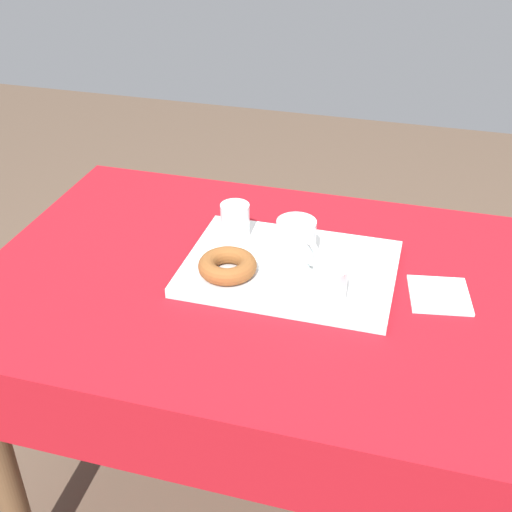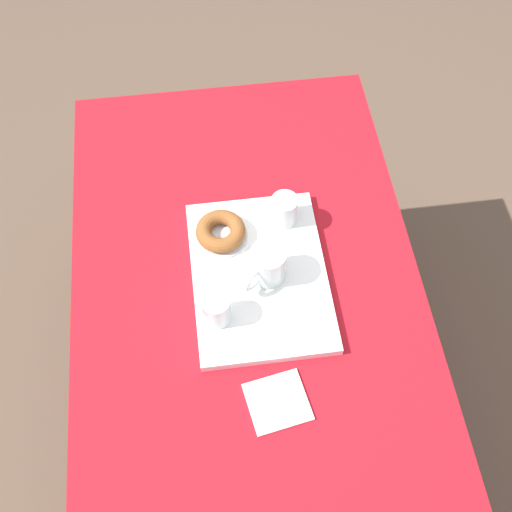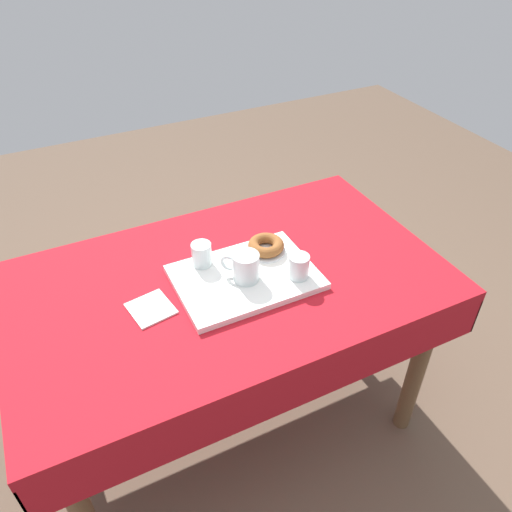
{
  "view_description": "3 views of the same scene",
  "coord_description": "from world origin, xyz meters",
  "views": [
    {
      "loc": [
        -0.2,
        1.12,
        1.55
      ],
      "look_at": [
        0.11,
        0.01,
        0.82
      ],
      "focal_mm": 46.61,
      "sensor_mm": 36.0,
      "label": 1
    },
    {
      "loc": [
        -0.74,
        0.08,
        2.12
      ],
      "look_at": [
        0.09,
        -0.03,
        0.8
      ],
      "focal_mm": 46.13,
      "sensor_mm": 36.0,
      "label": 2
    },
    {
      "loc": [
        -0.46,
        -1.13,
        1.8
      ],
      "look_at": [
        0.09,
        -0.01,
        0.83
      ],
      "focal_mm": 34.95,
      "sensor_mm": 36.0,
      "label": 3
    }
  ],
  "objects": [
    {
      "name": "ground_plane",
      "position": [
        0.0,
        0.0,
        0.0
      ],
      "size": [
        6.0,
        6.0,
        0.0
      ],
      "primitive_type": "plane",
      "color": "brown"
    },
    {
      "name": "dining_table",
      "position": [
        0.0,
        0.0,
        0.66
      ],
      "size": [
        1.4,
        0.83,
        0.76
      ],
      "color": "#A8141E",
      "rests_on": "ground"
    },
    {
      "name": "serving_tray",
      "position": [
        0.05,
        -0.03,
        0.77
      ],
      "size": [
        0.44,
        0.32,
        0.02
      ],
      "primitive_type": "cube",
      "color": "white",
      "rests_on": "dining_table"
    },
    {
      "name": "tea_mug_left",
      "position": [
        0.04,
        -0.05,
        0.83
      ],
      "size": [
        0.11,
        0.11,
        0.09
      ],
      "color": "silver",
      "rests_on": "serving_tray"
    },
    {
      "name": "water_glass_near",
      "position": [
        0.19,
        -0.11,
        0.82
      ],
      "size": [
        0.07,
        0.07,
        0.08
      ],
      "color": "silver",
      "rests_on": "serving_tray"
    },
    {
      "name": "water_glass_far",
      "position": [
        -0.06,
        0.08,
        0.82
      ],
      "size": [
        0.07,
        0.07,
        0.08
      ],
      "color": "silver",
      "rests_on": "serving_tray"
    },
    {
      "name": "donut_plate_left",
      "position": [
        0.16,
        0.05,
        0.79
      ],
      "size": [
        0.13,
        0.13,
        0.01
      ],
      "primitive_type": "cylinder",
      "color": "silver",
      "rests_on": "serving_tray"
    },
    {
      "name": "sugar_donut_left",
      "position": [
        0.16,
        0.05,
        0.81
      ],
      "size": [
        0.12,
        0.12,
        0.04
      ],
      "primitive_type": "torus",
      "color": "brown",
      "rests_on": "donut_plate_left"
    },
    {
      "name": "paper_napkin",
      "position": [
        -0.26,
        -0.03,
        0.76
      ],
      "size": [
        0.14,
        0.14,
        0.01
      ],
      "primitive_type": "cube",
      "rotation": [
        0.0,
        0.0,
        0.17
      ],
      "color": "white",
      "rests_on": "dining_table"
    }
  ]
}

